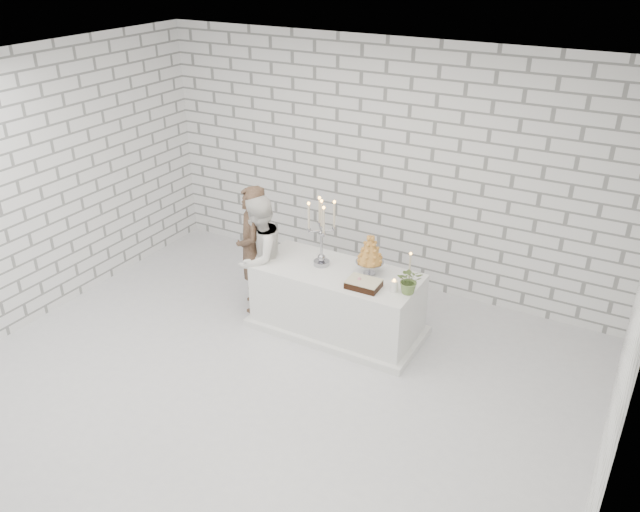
{
  "coord_description": "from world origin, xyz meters",
  "views": [
    {
      "loc": [
        2.92,
        -4.24,
        3.99
      ],
      "look_at": [
        0.09,
        0.81,
        1.05
      ],
      "focal_mm": 35.69,
      "sensor_mm": 36.0,
      "label": 1
    }
  ],
  "objects_px": {
    "bride": "(259,258)",
    "candelabra": "(322,233)",
    "croquembouche": "(370,254)",
    "cake_table": "(337,301)",
    "groom": "(252,249)"
  },
  "relations": [
    {
      "from": "cake_table",
      "to": "candelabra",
      "type": "xyz_separation_m",
      "value": [
        -0.22,
        0.04,
        0.76
      ]
    },
    {
      "from": "cake_table",
      "to": "candelabra",
      "type": "bearing_deg",
      "value": 170.16
    },
    {
      "from": "bride",
      "to": "cake_table",
      "type": "bearing_deg",
      "value": 93.38
    },
    {
      "from": "bride",
      "to": "candelabra",
      "type": "bearing_deg",
      "value": 98.27
    },
    {
      "from": "cake_table",
      "to": "bride",
      "type": "height_order",
      "value": "bride"
    },
    {
      "from": "groom",
      "to": "croquembouche",
      "type": "bearing_deg",
      "value": 57.65
    },
    {
      "from": "bride",
      "to": "croquembouche",
      "type": "bearing_deg",
      "value": 96.48
    },
    {
      "from": "bride",
      "to": "croquembouche",
      "type": "distance_m",
      "value": 1.32
    },
    {
      "from": "cake_table",
      "to": "candelabra",
      "type": "height_order",
      "value": "candelabra"
    },
    {
      "from": "bride",
      "to": "croquembouche",
      "type": "xyz_separation_m",
      "value": [
        1.27,
        0.22,
        0.26
      ]
    },
    {
      "from": "candelabra",
      "to": "groom",
      "type": "bearing_deg",
      "value": -175.81
    },
    {
      "from": "cake_table",
      "to": "croquembouche",
      "type": "height_order",
      "value": "croquembouche"
    },
    {
      "from": "croquembouche",
      "to": "bride",
      "type": "bearing_deg",
      "value": -170.06
    },
    {
      "from": "candelabra",
      "to": "bride",
      "type": "bearing_deg",
      "value": -168.28
    },
    {
      "from": "croquembouche",
      "to": "cake_table",
      "type": "bearing_deg",
      "value": -161.5
    }
  ]
}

